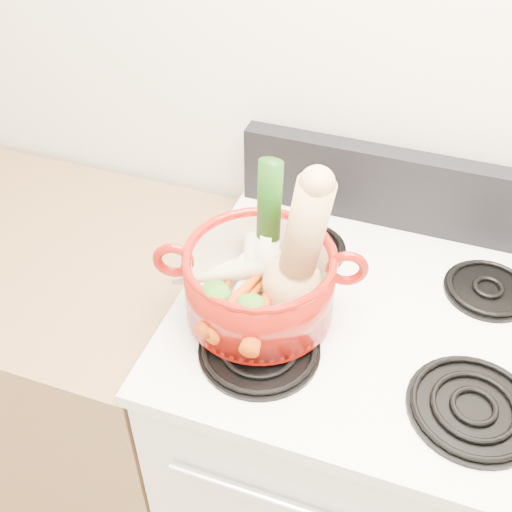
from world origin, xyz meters
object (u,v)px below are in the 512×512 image
(dutch_oven, at_px, (260,283))
(squash, at_px, (294,245))
(leek, at_px, (268,227))
(stove_body, at_px, (354,454))

(dutch_oven, height_order, squash, squash)
(dutch_oven, distance_m, squash, 0.12)
(leek, bearing_deg, dutch_oven, -91.10)
(dutch_oven, relative_size, squash, 0.99)
(stove_body, distance_m, squash, 0.70)
(stove_body, relative_size, leek, 3.20)
(stove_body, distance_m, dutch_oven, 0.62)
(leek, bearing_deg, stove_body, 10.41)
(squash, relative_size, leek, 0.97)
(dutch_oven, xyz_separation_m, leek, (0.00, 0.04, 0.10))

